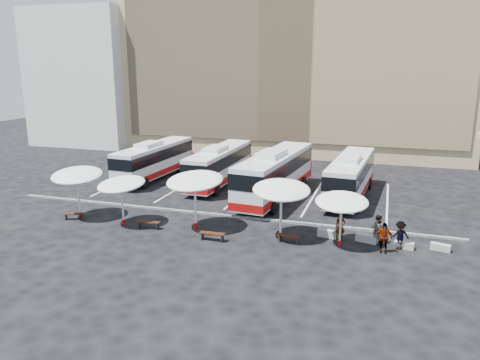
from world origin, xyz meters
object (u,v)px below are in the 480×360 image
(bus_0, at_px, (155,159))
(conc_bench_1, at_px, (366,238))
(sunshade_2, at_px, (195,181))
(sunshade_1, at_px, (121,184))
(sunshade_4, at_px, (342,202))
(sunshade_0, at_px, (77,175))
(sunshade_3, at_px, (281,190))
(conc_bench_0, at_px, (328,234))
(passenger_0, at_px, (340,227))
(wood_bench_2, at_px, (212,235))
(passenger_2, at_px, (384,238))
(bus_2, at_px, (275,173))
(passenger_3, at_px, (400,235))
(bus_1, at_px, (220,164))
(wood_bench_0, at_px, (74,215))
(conc_bench_2, at_px, (404,245))
(passenger_1, at_px, (377,230))
(conc_bench_3, at_px, (440,247))
(wood_bench_1, at_px, (148,223))
(bus_3, at_px, (351,175))
(wood_bench_3, at_px, (289,237))

(bus_0, xyz_separation_m, conc_bench_1, (20.68, -11.25, -1.62))
(sunshade_2, height_order, conc_bench_1, sunshade_2)
(sunshade_1, relative_size, sunshade_4, 1.18)
(sunshade_0, xyz_separation_m, sunshade_3, (14.86, 0.32, 0.06))
(conc_bench_0, bearing_deg, passenger_0, -25.42)
(sunshade_3, bearing_deg, wood_bench_2, -157.79)
(wood_bench_2, height_order, passenger_2, passenger_2)
(passenger_2, bearing_deg, bus_2, 135.07)
(sunshade_2, distance_m, passenger_0, 9.88)
(bus_2, relative_size, passenger_2, 7.08)
(passenger_3, bearing_deg, bus_1, -56.20)
(wood_bench_0, relative_size, conc_bench_2, 1.31)
(wood_bench_2, height_order, conc_bench_0, wood_bench_2)
(passenger_2, bearing_deg, bus_0, 151.80)
(conc_bench_0, xyz_separation_m, passenger_1, (3.07, -0.28, 0.71))
(passenger_2, distance_m, passenger_3, 1.25)
(conc_bench_3, xyz_separation_m, passenger_2, (-3.30, -1.33, 0.72))
(sunshade_0, height_order, sunshade_2, sunshade_2)
(passenger_0, bearing_deg, wood_bench_0, 160.90)
(sunshade_0, distance_m, conc_bench_0, 18.03)
(conc_bench_2, bearing_deg, bus_0, 153.02)
(wood_bench_1, bearing_deg, wood_bench_0, 178.85)
(wood_bench_2, height_order, conc_bench_2, wood_bench_2)
(sunshade_0, relative_size, passenger_3, 2.47)
(conc_bench_1, distance_m, passenger_0, 1.79)
(sunshade_2, distance_m, conc_bench_0, 9.35)
(bus_2, height_order, sunshade_2, bus_2)
(bus_1, distance_m, wood_bench_0, 14.41)
(sunshade_1, bearing_deg, conc_bench_1, 6.06)
(bus_3, relative_size, conc_bench_1, 8.92)
(passenger_0, xyz_separation_m, passenger_2, (2.66, -1.17, 0.02))
(wood_bench_0, bearing_deg, wood_bench_3, 0.79)
(sunshade_1, height_order, conc_bench_2, sunshade_1)
(bus_2, distance_m, conc_bench_1, 11.46)
(sunshade_3, distance_m, passenger_0, 4.42)
(sunshade_0, distance_m, sunshade_2, 9.00)
(bus_3, xyz_separation_m, passenger_3, (3.82, -10.55, -1.02))
(bus_3, bearing_deg, wood_bench_3, -99.20)
(conc_bench_1, height_order, conc_bench_3, conc_bench_1)
(conc_bench_0, bearing_deg, conc_bench_1, -3.14)
(bus_0, bearing_deg, passenger_2, -27.07)
(sunshade_4, bearing_deg, conc_bench_1, 37.78)
(bus_1, bearing_deg, sunshade_1, -99.77)
(wood_bench_3, height_order, conc_bench_3, wood_bench_3)
(conc_bench_2, bearing_deg, sunshade_4, -168.21)
(sunshade_2, bearing_deg, passenger_0, 4.82)
(passenger_0, relative_size, passenger_1, 0.97)
(bus_3, distance_m, passenger_3, 11.27)
(wood_bench_0, height_order, wood_bench_3, wood_bench_3)
(sunshade_3, relative_size, conc_bench_3, 4.10)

